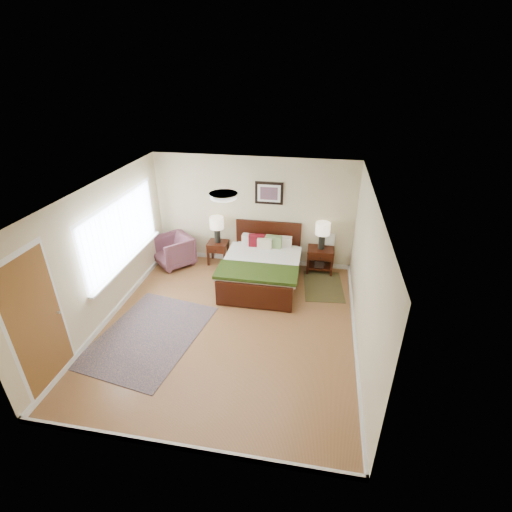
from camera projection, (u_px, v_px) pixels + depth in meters
name	position (u px, v px, depth m)	size (l,w,h in m)	color
floor	(229.00, 325.00, 6.75)	(5.00, 5.00, 0.00)	#8F5D37
back_wall	(254.00, 212.00, 8.34)	(4.50, 0.04, 2.50)	beige
front_wall	(170.00, 377.00, 3.99)	(4.50, 0.04, 2.50)	beige
left_wall	(102.00, 254.00, 6.51)	(0.04, 5.00, 2.50)	beige
right_wall	(365.00, 278.00, 5.82)	(0.04, 5.00, 2.50)	beige
ceiling	(223.00, 193.00, 5.58)	(4.50, 5.00, 0.02)	white
window	(123.00, 232.00, 7.06)	(0.11, 2.72, 1.32)	silver
door	(38.00, 324.00, 5.07)	(0.06, 1.00, 2.18)	silver
ceil_fixture	(223.00, 195.00, 5.60)	(0.44, 0.44, 0.08)	white
bed	(262.00, 263.00, 7.82)	(1.61, 1.94, 1.04)	#321007
wall_art	(269.00, 193.00, 8.04)	(0.62, 0.05, 0.50)	black
nightstand_left	(218.00, 247.00, 8.64)	(0.45, 0.41, 0.54)	#321007
nightstand_right	(320.00, 258.00, 8.30)	(0.58, 0.44, 0.58)	#321007
lamp_left	(217.00, 225.00, 8.40)	(0.31, 0.31, 0.61)	black
lamp_right	(323.00, 231.00, 8.01)	(0.31, 0.31, 0.61)	black
armchair	(174.00, 251.00, 8.60)	(0.77, 0.79, 0.72)	brown
rug_persian	(150.00, 335.00, 6.49)	(1.60, 2.26, 0.01)	#0C1E3D
rug_navy	(323.00, 286.00, 7.91)	(0.80, 1.20, 0.01)	black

